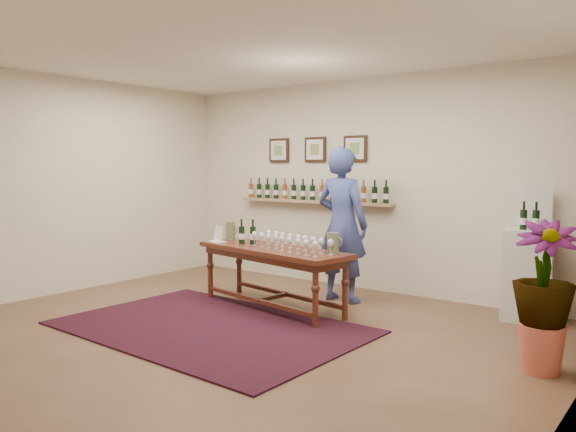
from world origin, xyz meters
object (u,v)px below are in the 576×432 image
Objects in this scene: display_pedestal at (527,274)px; person at (342,225)px; tasting_table at (272,257)px; potted_plant at (543,296)px.

display_pedestal is 0.52× the size of person.
tasting_table is 2.79m from display_pedestal.
display_pedestal is 2.13m from person.
person is (-2.03, -0.50, 0.45)m from display_pedestal.
person reaches higher than display_pedestal.
tasting_table is 0.97m from person.
person is at bearing 157.22° from potted_plant.
potted_plant is at bearing 4.16° from tasting_table.
potted_plant is (0.51, -1.56, 0.13)m from display_pedestal.
tasting_table is 1.11× the size of person.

